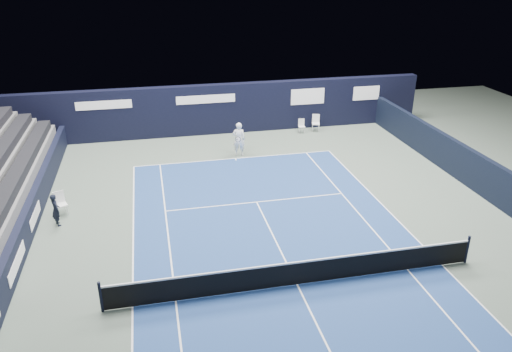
# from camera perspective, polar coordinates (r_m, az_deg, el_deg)

# --- Properties ---
(ground) EXTENTS (48.00, 48.00, 0.00)m
(ground) POSITION_cam_1_polar(r_m,az_deg,el_deg) (19.05, 2.97, -8.85)
(ground) COLOR #4B594E
(ground) RESTS_ON ground
(court_surface) EXTENTS (10.97, 23.77, 0.01)m
(court_surface) POSITION_cam_1_polar(r_m,az_deg,el_deg) (17.46, 4.73, -12.28)
(court_surface) COLOR navy
(court_surface) RESTS_ON ground
(enclosure_wall_right) EXTENTS (0.30, 22.00, 1.80)m
(enclosure_wall_right) POSITION_cam_1_polar(r_m,az_deg,el_deg) (26.21, 23.30, 0.84)
(enclosure_wall_right) COLOR black
(enclosure_wall_right) RESTS_ON ground
(folding_chair_back_a) EXTENTS (0.58, 0.60, 1.06)m
(folding_chair_back_a) POSITION_cam_1_polar(r_m,az_deg,el_deg) (32.24, 6.86, 6.39)
(folding_chair_back_a) COLOR silver
(folding_chair_back_a) RESTS_ON ground
(folding_chair_back_b) EXTENTS (0.42, 0.41, 0.88)m
(folding_chair_back_b) POSITION_cam_1_polar(r_m,az_deg,el_deg) (31.83, 5.22, 5.85)
(folding_chair_back_b) COLOR silver
(folding_chair_back_b) RESTS_ON ground
(line_judge_chair) EXTENTS (0.60, 0.59, 1.05)m
(line_judge_chair) POSITION_cam_1_polar(r_m,az_deg,el_deg) (23.07, -21.48, -2.75)
(line_judge_chair) COLOR white
(line_judge_chair) RESTS_ON ground
(line_judge) EXTENTS (0.52, 0.61, 1.41)m
(line_judge) POSITION_cam_1_polar(r_m,az_deg,el_deg) (22.18, -21.91, -3.60)
(line_judge) COLOR black
(line_judge) RESTS_ON ground
(court_markings) EXTENTS (11.03, 23.83, 0.00)m
(court_markings) POSITION_cam_1_polar(r_m,az_deg,el_deg) (17.46, 4.73, -12.27)
(court_markings) COLOR white
(court_markings) RESTS_ON court_surface
(tennis_net) EXTENTS (12.90, 0.10, 1.10)m
(tennis_net) POSITION_cam_1_polar(r_m,az_deg,el_deg) (17.17, 4.79, -10.92)
(tennis_net) COLOR black
(tennis_net) RESTS_ON ground
(back_sponsor_wall) EXTENTS (26.00, 0.63, 3.10)m
(back_sponsor_wall) POSITION_cam_1_polar(r_m,az_deg,el_deg) (31.48, -3.94, 7.68)
(back_sponsor_wall) COLOR black
(back_sponsor_wall) RESTS_ON ground
(side_barrier_left) EXTENTS (0.33, 22.00, 1.20)m
(side_barrier_left) POSITION_cam_1_polar(r_m,az_deg,el_deg) (22.27, -24.35, -4.23)
(side_barrier_left) COLOR black
(side_barrier_left) RESTS_ON ground
(tennis_player) EXTENTS (0.79, 0.92, 1.92)m
(tennis_player) POSITION_cam_1_polar(r_m,az_deg,el_deg) (27.81, -1.97, 4.24)
(tennis_player) COLOR white
(tennis_player) RESTS_ON ground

